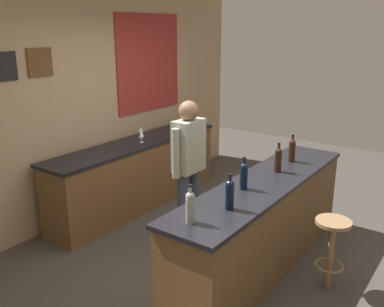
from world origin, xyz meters
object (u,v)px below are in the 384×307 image
(bar_stool, at_px, (331,242))
(wine_bottle_b, at_px, (230,193))
(bartender, at_px, (189,164))
(wine_glass_a, at_px, (141,134))
(wine_bottle_d, at_px, (278,159))
(wine_bottle_a, at_px, (190,206))
(wine_bottle_e, at_px, (292,150))
(wine_glass_b, at_px, (141,130))
(wine_bottle_c, at_px, (244,175))

(bar_stool, relative_size, wine_bottle_b, 2.22)
(bartender, distance_m, wine_glass_a, 1.20)
(wine_bottle_d, xyz_separation_m, wine_glass_a, (0.08, 1.95, -0.05))
(bartender, distance_m, wine_bottle_d, 0.94)
(wine_bottle_a, relative_size, wine_bottle_b, 1.00)
(wine_bottle_d, bearing_deg, wine_bottle_e, 2.84)
(wine_glass_a, distance_m, wine_glass_b, 0.24)
(wine_bottle_e, bearing_deg, wine_bottle_c, 178.38)
(wine_bottle_b, distance_m, wine_glass_a, 2.34)
(bartender, height_order, wine_bottle_e, bartender)
(bartender, distance_m, wine_bottle_e, 1.15)
(bar_stool, distance_m, wine_bottle_d, 0.96)
(bartender, height_order, wine_bottle_c, bartender)
(wine_bottle_b, bearing_deg, wine_bottle_e, 3.72)
(bartender, height_order, wine_glass_b, bartender)
(wine_bottle_a, xyz_separation_m, wine_glass_b, (1.72, 2.08, -0.05))
(wine_bottle_e, bearing_deg, bar_stool, -133.80)
(wine_glass_a, bearing_deg, bartender, -112.76)
(wine_bottle_a, distance_m, wine_glass_b, 2.70)
(wine_bottle_a, relative_size, wine_bottle_e, 1.00)
(bar_stool, height_order, wine_glass_b, wine_glass_b)
(bartender, relative_size, wine_bottle_b, 5.29)
(bar_stool, distance_m, wine_bottle_c, 1.01)
(wine_glass_b, bearing_deg, bar_stool, -100.78)
(wine_bottle_a, height_order, wine_bottle_d, same)
(wine_bottle_a, relative_size, wine_glass_b, 1.97)
(wine_bottle_a, relative_size, wine_glass_a, 1.97)
(wine_bottle_c, distance_m, wine_bottle_d, 0.63)
(bartender, relative_size, wine_bottle_d, 5.29)
(wine_bottle_c, xyz_separation_m, wine_bottle_d, (0.63, -0.05, 0.00))
(bar_stool, height_order, wine_bottle_a, wine_bottle_a)
(bar_stool, distance_m, wine_bottle_a, 1.51)
(bartender, height_order, wine_bottle_b, bartender)
(bar_stool, distance_m, wine_glass_a, 2.73)
(wine_bottle_e, bearing_deg, wine_glass_b, 94.12)
(wine_bottle_d, bearing_deg, wine_glass_a, 87.64)
(wine_bottle_c, height_order, wine_bottle_d, same)
(wine_bottle_c, distance_m, wine_glass_a, 2.03)
(wine_bottle_c, bearing_deg, bartender, 72.99)
(wine_bottle_e, height_order, wine_glass_b, wine_bottle_e)
(bar_stool, relative_size, wine_bottle_c, 2.22)
(wine_bottle_a, bearing_deg, wine_glass_a, 51.04)
(wine_bottle_c, relative_size, wine_glass_a, 1.97)
(bar_stool, bearing_deg, bartender, 93.48)
(wine_bottle_a, relative_size, wine_bottle_d, 1.00)
(wine_bottle_c, distance_m, wine_bottle_e, 1.03)
(wine_bottle_c, xyz_separation_m, wine_bottle_e, (1.03, -0.03, 0.00))
(wine_bottle_d, xyz_separation_m, wine_glass_b, (0.25, 2.12, -0.05))
(wine_glass_b, bearing_deg, bartender, -116.40)
(wine_bottle_a, distance_m, wine_bottle_d, 1.47)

